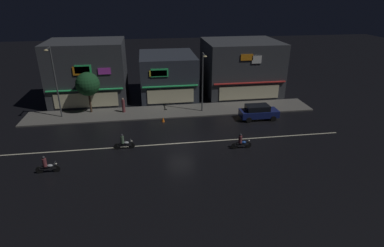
{
  "coord_description": "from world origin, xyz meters",
  "views": [
    {
      "loc": [
        -2.85,
        -26.49,
        13.62
      ],
      "look_at": [
        1.3,
        1.16,
        1.49
      ],
      "focal_mm": 28.99,
      "sensor_mm": 36.0,
      "label": 1
    }
  ],
  "objects_px": {
    "streetlamp_mid": "(203,78)",
    "streetlamp_west": "(54,78)",
    "motorcycle_opposite_lane": "(47,166)",
    "parked_car_near_kerb": "(258,112)",
    "pedestrian_on_sidewalk": "(123,106)",
    "motorcycle_following": "(241,142)",
    "motorcycle_lead": "(124,143)",
    "traffic_cone": "(163,119)"
  },
  "relations": [
    {
      "from": "motorcycle_opposite_lane",
      "to": "traffic_cone",
      "type": "bearing_deg",
      "value": -140.42
    },
    {
      "from": "pedestrian_on_sidewalk",
      "to": "motorcycle_lead",
      "type": "xyz_separation_m",
      "value": [
        0.47,
        -9.26,
        -0.31
      ]
    },
    {
      "from": "streetlamp_mid",
      "to": "streetlamp_west",
      "type": "bearing_deg",
      "value": 178.07
    },
    {
      "from": "pedestrian_on_sidewalk",
      "to": "motorcycle_lead",
      "type": "height_order",
      "value": "pedestrian_on_sidewalk"
    },
    {
      "from": "pedestrian_on_sidewalk",
      "to": "motorcycle_following",
      "type": "bearing_deg",
      "value": -60.91
    },
    {
      "from": "streetlamp_mid",
      "to": "motorcycle_opposite_lane",
      "type": "height_order",
      "value": "streetlamp_mid"
    },
    {
      "from": "parked_car_near_kerb",
      "to": "motorcycle_opposite_lane",
      "type": "xyz_separation_m",
      "value": [
        -20.69,
        -8.35,
        -0.24
      ]
    },
    {
      "from": "pedestrian_on_sidewalk",
      "to": "motorcycle_opposite_lane",
      "type": "height_order",
      "value": "pedestrian_on_sidewalk"
    },
    {
      "from": "pedestrian_on_sidewalk",
      "to": "motorcycle_following",
      "type": "distance_m",
      "value": 15.57
    },
    {
      "from": "streetlamp_mid",
      "to": "pedestrian_on_sidewalk",
      "type": "relative_size",
      "value": 4.01
    },
    {
      "from": "streetlamp_west",
      "to": "motorcycle_following",
      "type": "xyz_separation_m",
      "value": [
        18.23,
        -10.14,
        -4.16
      ]
    },
    {
      "from": "streetlamp_west",
      "to": "motorcycle_opposite_lane",
      "type": "bearing_deg",
      "value": -82.43
    },
    {
      "from": "streetlamp_mid",
      "to": "motorcycle_opposite_lane",
      "type": "relative_size",
      "value": 3.68
    },
    {
      "from": "streetlamp_west",
      "to": "pedestrian_on_sidewalk",
      "type": "relative_size",
      "value": 4.58
    },
    {
      "from": "streetlamp_mid",
      "to": "traffic_cone",
      "type": "relative_size",
      "value": 12.71
    },
    {
      "from": "motorcycle_lead",
      "to": "traffic_cone",
      "type": "relative_size",
      "value": 3.45
    },
    {
      "from": "motorcycle_opposite_lane",
      "to": "streetlamp_west",
      "type": "bearing_deg",
      "value": -85.55
    },
    {
      "from": "traffic_cone",
      "to": "motorcycle_opposite_lane",
      "type": "bearing_deg",
      "value": -137.31
    },
    {
      "from": "motorcycle_following",
      "to": "motorcycle_lead",
      "type": "bearing_deg",
      "value": -2.93
    },
    {
      "from": "parked_car_near_kerb",
      "to": "traffic_cone",
      "type": "xyz_separation_m",
      "value": [
        -10.78,
        0.79,
        -0.59
      ]
    },
    {
      "from": "parked_car_near_kerb",
      "to": "motorcycle_following",
      "type": "bearing_deg",
      "value": -121.21
    },
    {
      "from": "motorcycle_following",
      "to": "motorcycle_opposite_lane",
      "type": "bearing_deg",
      "value": 10.96
    },
    {
      "from": "parked_car_near_kerb",
      "to": "motorcycle_lead",
      "type": "bearing_deg",
      "value": -160.88
    },
    {
      "from": "pedestrian_on_sidewalk",
      "to": "motorcycle_lead",
      "type": "relative_size",
      "value": 0.92
    },
    {
      "from": "motorcycle_lead",
      "to": "motorcycle_opposite_lane",
      "type": "distance_m",
      "value": 6.72
    },
    {
      "from": "streetlamp_mid",
      "to": "parked_car_near_kerb",
      "type": "xyz_separation_m",
      "value": [
        5.93,
        -2.94,
        -3.4
      ]
    },
    {
      "from": "streetlamp_mid",
      "to": "parked_car_near_kerb",
      "type": "distance_m",
      "value": 7.44
    },
    {
      "from": "motorcycle_following",
      "to": "streetlamp_west",
      "type": "bearing_deg",
      "value": -23.94
    },
    {
      "from": "streetlamp_west",
      "to": "traffic_cone",
      "type": "xyz_separation_m",
      "value": [
        11.48,
        -2.7,
        -4.52
      ]
    },
    {
      "from": "streetlamp_mid",
      "to": "motorcycle_following",
      "type": "distance_m",
      "value": 10.43
    },
    {
      "from": "streetlamp_west",
      "to": "pedestrian_on_sidewalk",
      "type": "bearing_deg",
      "value": 5.26
    },
    {
      "from": "parked_car_near_kerb",
      "to": "motorcycle_lead",
      "type": "height_order",
      "value": "parked_car_near_kerb"
    },
    {
      "from": "streetlamp_mid",
      "to": "pedestrian_on_sidewalk",
      "type": "distance_m",
      "value": 9.97
    },
    {
      "from": "parked_car_near_kerb",
      "to": "motorcycle_following",
      "type": "relative_size",
      "value": 2.26
    },
    {
      "from": "parked_car_near_kerb",
      "to": "motorcycle_following",
      "type": "height_order",
      "value": "parked_car_near_kerb"
    },
    {
      "from": "motorcycle_lead",
      "to": "pedestrian_on_sidewalk",
      "type": "bearing_deg",
      "value": -94.15
    },
    {
      "from": "streetlamp_mid",
      "to": "motorcycle_following",
      "type": "bearing_deg",
      "value": -78.8
    },
    {
      "from": "motorcycle_opposite_lane",
      "to": "streetlamp_mid",
      "type": "bearing_deg",
      "value": -145.71
    },
    {
      "from": "parked_car_near_kerb",
      "to": "motorcycle_opposite_lane",
      "type": "relative_size",
      "value": 2.26
    },
    {
      "from": "streetlamp_mid",
      "to": "motorcycle_lead",
      "type": "height_order",
      "value": "streetlamp_mid"
    },
    {
      "from": "streetlamp_west",
      "to": "traffic_cone",
      "type": "height_order",
      "value": "streetlamp_west"
    },
    {
      "from": "streetlamp_west",
      "to": "motorcycle_opposite_lane",
      "type": "xyz_separation_m",
      "value": [
        1.57,
        -11.83,
        -4.16
      ]
    }
  ]
}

